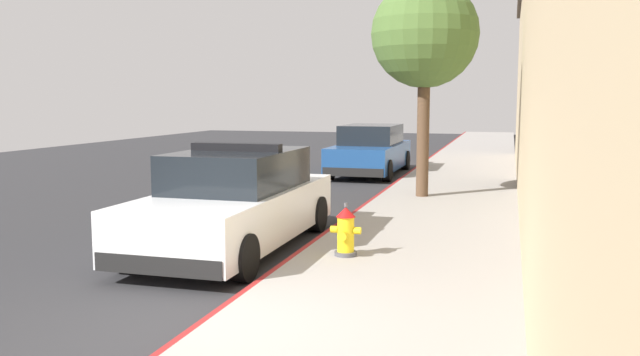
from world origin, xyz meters
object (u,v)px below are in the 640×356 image
Objects in this scene: police_cruiser at (235,203)px; street_tree at (425,35)px; fire_hydrant at (346,231)px; parked_car_silver_ahead at (371,151)px.

street_tree is at bearing 67.99° from police_cruiser.
parked_car_silver_ahead is at bearing 100.05° from fire_hydrant.
police_cruiser is at bearing 163.23° from fire_hydrant.
street_tree reaches higher than fire_hydrant.
parked_car_silver_ahead is 6.55m from street_tree.
fire_hydrant is at bearing -92.74° from street_tree.
fire_hydrant is (2.03, -11.44, -0.24)m from parked_car_silver_ahead.
parked_car_silver_ahead is 0.99× the size of street_tree.
police_cruiser is 0.99× the size of street_tree.
fire_hydrant is at bearing -16.77° from police_cruiser.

